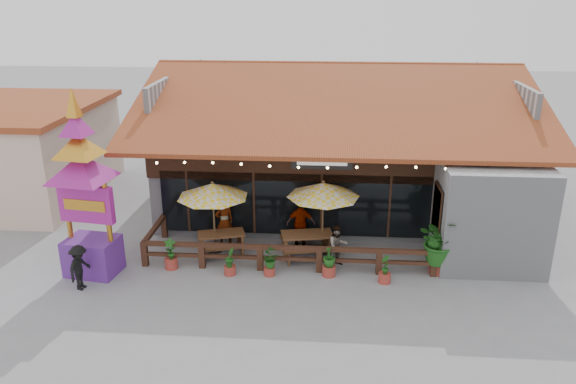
# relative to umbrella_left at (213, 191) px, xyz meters

# --- Properties ---
(ground) EXTENTS (100.00, 100.00, 0.00)m
(ground) POSITION_rel_umbrella_left_xyz_m (4.30, -0.76, -2.36)
(ground) COLOR gray
(ground) RESTS_ON ground
(restaurant_building) EXTENTS (15.50, 14.73, 6.09)m
(restaurant_building) POSITION_rel_umbrella_left_xyz_m (4.56, 5.85, -0.16)
(restaurant_building) COLOR #B6B6BB
(restaurant_building) RESTS_ON ground
(patio_railing) EXTENTS (10.00, 2.60, 0.92)m
(patio_railing) POSITION_rel_umbrella_left_xyz_m (2.05, -1.03, -1.75)
(patio_railing) COLOR #442618
(patio_railing) RESTS_ON ground
(neighbor_building) EXTENTS (8.40, 8.40, 4.22)m
(neighbor_building) POSITION_rel_umbrella_left_xyz_m (-10.70, 5.24, -0.23)
(neighbor_building) COLOR beige
(neighbor_building) RESTS_ON ground
(umbrella_left) EXTENTS (3.23, 3.23, 2.71)m
(umbrella_left) POSITION_rel_umbrella_left_xyz_m (0.00, 0.00, 0.00)
(umbrella_left) COLOR brown
(umbrella_left) RESTS_ON ground
(umbrella_right) EXTENTS (2.88, 2.88, 2.75)m
(umbrella_right) POSITION_rel_umbrella_left_xyz_m (3.87, 0.24, 0.04)
(umbrella_right) COLOR brown
(umbrella_right) RESTS_ON ground
(picnic_table_left) EXTENTS (1.99, 1.83, 0.79)m
(picnic_table_left) POSITION_rel_umbrella_left_xyz_m (0.26, -0.09, -1.83)
(picnic_table_left) COLOR brown
(picnic_table_left) RESTS_ON ground
(picnic_table_right) EXTENTS (2.06, 1.87, 0.87)m
(picnic_table_right) POSITION_rel_umbrella_left_xyz_m (3.34, -0.08, -1.78)
(picnic_table_right) COLOR brown
(picnic_table_right) RESTS_ON ground
(thai_sign_tower) EXTENTS (2.81, 2.81, 6.73)m
(thai_sign_tower) POSITION_rel_umbrella_left_xyz_m (-3.75, -1.88, 1.19)
(thai_sign_tower) COLOR #5C258B
(thai_sign_tower) RESTS_ON ground
(tropical_plant) EXTENTS (1.87, 1.80, 2.00)m
(tropical_plant) POSITION_rel_umbrella_left_xyz_m (7.76, -1.06, -1.22)
(tropical_plant) COLOR #9A342A
(tropical_plant) RESTS_ON ground
(diner_a) EXTENTS (0.80, 0.69, 1.85)m
(diner_a) POSITION_rel_umbrella_left_xyz_m (0.25, 0.64, -1.44)
(diner_a) COLOR #371C11
(diner_a) RESTS_ON ground
(diner_b) EXTENTS (0.90, 0.82, 1.50)m
(diner_b) POSITION_rel_umbrella_left_xyz_m (4.41, -0.76, -1.61)
(diner_b) COLOR #371C11
(diner_b) RESTS_ON ground
(diner_c) EXTENTS (1.07, 0.51, 1.77)m
(diner_c) POSITION_rel_umbrella_left_xyz_m (3.07, 0.76, -1.48)
(diner_c) COLOR #371C11
(diner_c) RESTS_ON ground
(pedestrian) EXTENTS (0.70, 1.04, 1.50)m
(pedestrian) POSITION_rel_umbrella_left_xyz_m (-3.72, -2.97, -1.61)
(pedestrian) COLOR black
(pedestrian) RESTS_ON ground
(planter_a) EXTENTS (0.45, 0.45, 1.10)m
(planter_a) POSITION_rel_umbrella_left_xyz_m (-1.25, -1.39, -1.90)
(planter_a) COLOR #9A342A
(planter_a) RESTS_ON ground
(planter_b) EXTENTS (0.39, 0.40, 0.96)m
(planter_b) POSITION_rel_umbrella_left_xyz_m (0.83, -1.69, -1.93)
(planter_b) COLOR #9A342A
(planter_b) RESTS_ON ground
(planter_c) EXTENTS (0.73, 0.73, 0.91)m
(planter_c) POSITION_rel_umbrella_left_xyz_m (2.15, -1.63, -1.85)
(planter_c) COLOR #9A342A
(planter_c) RESTS_ON ground
(planter_d) EXTENTS (0.58, 0.58, 1.09)m
(planter_d) POSITION_rel_umbrella_left_xyz_m (4.14, -1.52, -1.84)
(planter_d) COLOR #9A342A
(planter_d) RESTS_ON ground
(planter_e) EXTENTS (0.40, 0.40, 0.99)m
(planter_e) POSITION_rel_umbrella_left_xyz_m (5.95, -1.84, -1.95)
(planter_e) COLOR #9A342A
(planter_e) RESTS_ON ground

